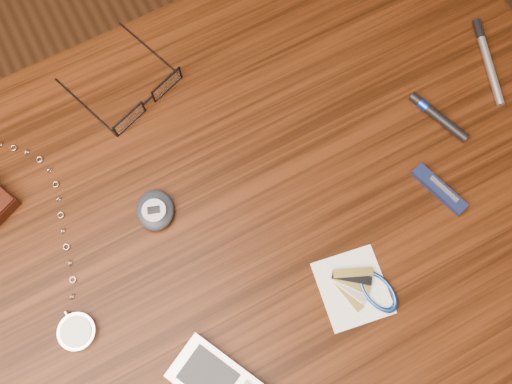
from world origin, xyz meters
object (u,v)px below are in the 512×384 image
eyeglasses (144,99)px  pocket_knife (439,189)px  pedometer (155,210)px  pda_phone (218,383)px  silver_pen (486,55)px  desk (238,254)px  pocket_watch (75,324)px  notepad_keys (365,289)px

eyeglasses → pocket_knife: bearing=-45.9°
pedometer → eyeglasses: bearing=70.3°
pda_phone → silver_pen: bearing=22.1°
desk → eyeglasses: (-0.02, 0.22, 0.11)m
pda_phone → pocket_knife: size_ratio=1.54×
eyeglasses → pocket_knife: eyeglasses is taller
desk → eyeglasses: eyeglasses is taller
desk → silver_pen: size_ratio=7.83×
desk → pocket_knife: (0.26, -0.07, 0.11)m
pocket_watch → pda_phone: (0.12, -0.14, 0.00)m
pocket_watch → desk: bearing=1.4°
pocket_watch → notepad_keys: 0.35m
notepad_keys → pocket_knife: size_ratio=1.24×
pocket_watch → pocket_knife: pocket_watch is taller
notepad_keys → pocket_knife: 0.16m
eyeglasses → pda_phone: (-0.08, -0.37, -0.00)m
pocket_watch → pocket_knife: size_ratio=3.64×
pedometer → notepad_keys: size_ratio=0.66×
pedometer → pocket_watch: bearing=-150.1°
pda_phone → pocket_knife: pda_phone is taller
notepad_keys → silver_pen: silver_pen is taller
desk → silver_pen: (0.42, 0.07, 0.11)m
pda_phone → notepad_keys: pda_phone is taller
eyeglasses → notepad_keys: bearing=-69.7°
desk → pocket_watch: 0.24m
pocket_knife → pocket_watch: bearing=172.7°
notepad_keys → desk: bearing=130.0°
desk → silver_pen: 0.44m
pda_phone → pocket_knife: (0.36, 0.08, -0.00)m
pocket_knife → pda_phone: bearing=-167.6°
desk → pocket_watch: bearing=-178.6°
eyeglasses → pocket_watch: eyeglasses is taller
eyeglasses → pedometer: 0.16m
desk → silver_pen: silver_pen is taller
pocket_knife → silver_pen: size_ratio=0.64×
notepad_keys → silver_pen: bearing=32.1°
pocket_knife → eyeglasses: bearing=134.1°
eyeglasses → silver_pen: eyeglasses is taller
pocket_watch → pocket_knife: bearing=-7.3°
pocket_watch → pedometer: bearing=29.9°
pocket_watch → notepad_keys: bearing=-21.0°
pocket_watch → silver_pen: (0.64, 0.07, -0.00)m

